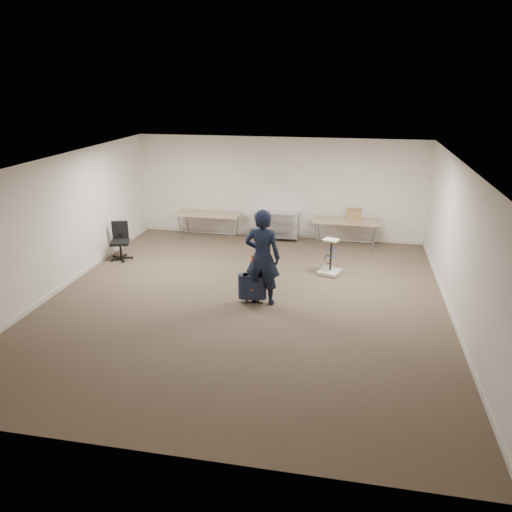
# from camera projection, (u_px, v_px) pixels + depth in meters

# --- Properties ---
(ground) EXTENTS (9.00, 9.00, 0.00)m
(ground) POSITION_uv_depth(u_px,v_px,m) (245.00, 301.00, 10.16)
(ground) COLOR #4F3C30
(ground) RESTS_ON ground
(room_shell) EXTENTS (8.00, 9.00, 9.00)m
(room_shell) POSITION_uv_depth(u_px,v_px,m) (258.00, 274.00, 11.42)
(room_shell) COLOR silver
(room_shell) RESTS_ON ground
(folding_table_left) EXTENTS (1.80, 0.75, 0.73)m
(folding_table_left) POSITION_uv_depth(u_px,v_px,m) (209.00, 215.00, 13.93)
(folding_table_left) COLOR tan
(folding_table_left) RESTS_ON ground
(folding_table_right) EXTENTS (1.80, 0.75, 0.73)m
(folding_table_right) POSITION_uv_depth(u_px,v_px,m) (346.00, 222.00, 13.24)
(folding_table_right) COLOR tan
(folding_table_right) RESTS_ON ground
(wire_shelf) EXTENTS (1.22, 0.47, 0.80)m
(wire_shelf) POSITION_uv_depth(u_px,v_px,m) (277.00, 224.00, 13.90)
(wire_shelf) COLOR silver
(wire_shelf) RESTS_ON ground
(person) EXTENTS (0.74, 0.51, 1.94)m
(person) POSITION_uv_depth(u_px,v_px,m) (262.00, 257.00, 9.77)
(person) COLOR black
(person) RESTS_ON ground
(suitcase) EXTENTS (0.39, 0.25, 1.01)m
(suitcase) POSITION_uv_depth(u_px,v_px,m) (252.00, 287.00, 9.98)
(suitcase) COLOR #161E32
(suitcase) RESTS_ON ground
(office_chair) EXTENTS (0.57, 0.57, 0.94)m
(office_chair) POSITION_uv_depth(u_px,v_px,m) (121.00, 248.00, 12.45)
(office_chair) COLOR black
(office_chair) RESTS_ON ground
(equipment_cart) EXTENTS (0.59, 0.59, 0.85)m
(equipment_cart) POSITION_uv_depth(u_px,v_px,m) (330.00, 265.00, 11.48)
(equipment_cart) COLOR silver
(equipment_cart) RESTS_ON ground
(cardboard_box) EXTENTS (0.40, 0.31, 0.30)m
(cardboard_box) POSITION_uv_depth(u_px,v_px,m) (354.00, 215.00, 13.19)
(cardboard_box) COLOR #9F734A
(cardboard_box) RESTS_ON folding_table_right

